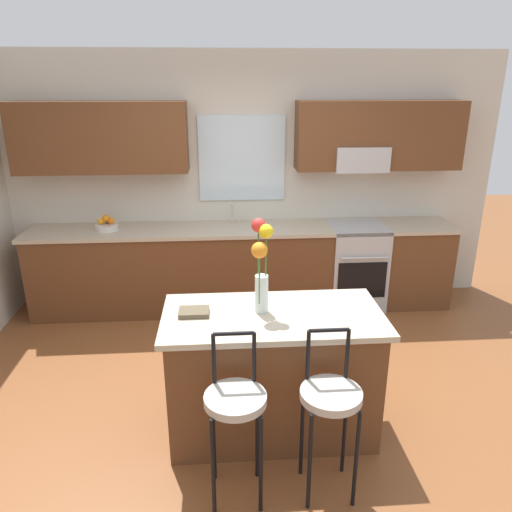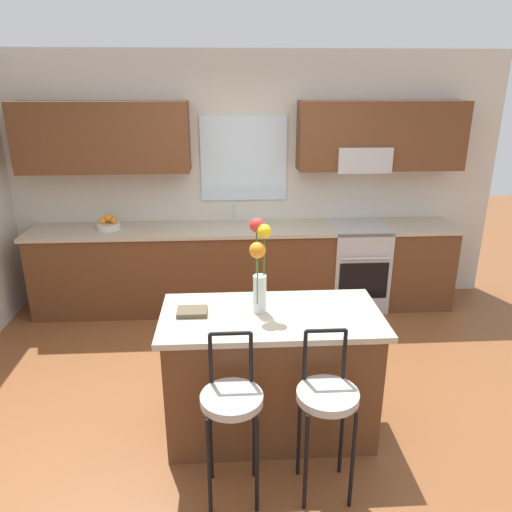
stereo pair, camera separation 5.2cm
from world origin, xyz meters
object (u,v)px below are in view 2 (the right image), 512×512
bar_stool_near (232,406)px  flower_vase (259,263)px  bar_stool_middle (327,402)px  fruit_bowl_oranges (109,224)px  kitchen_island (270,373)px  cookbook (192,312)px  oven_range (357,266)px

bar_stool_near → flower_vase: (0.20, 0.62, 0.64)m
bar_stool_middle → flower_vase: flower_vase is taller
flower_vase → fruit_bowl_oranges: size_ratio=2.65×
kitchen_island → cookbook: (-0.53, 0.03, 0.47)m
bar_stool_near → flower_vase: 0.91m
oven_range → cookbook: (-1.66, -2.02, 0.48)m
cookbook → bar_stool_near: bearing=-67.7°
kitchen_island → flower_vase: (-0.08, 0.04, 0.81)m
cookbook → flower_vase: bearing=1.1°
kitchen_island → cookbook: 0.71m
cookbook → fruit_bowl_oranges: (-1.00, 2.05, 0.04)m
oven_range → fruit_bowl_oranges: 2.71m
oven_range → fruit_bowl_oranges: fruit_bowl_oranges is taller
oven_range → bar_stool_near: bar_stool_near is taller
bar_stool_near → flower_vase: flower_vase is taller
kitchen_island → flower_vase: 0.81m
bar_stool_near → cookbook: bar_stool_near is taller
bar_stool_middle → cookbook: size_ratio=5.21×
bar_stool_middle → cookbook: bar_stool_middle is taller
bar_stool_middle → fruit_bowl_oranges: (-1.80, 2.66, 0.34)m
bar_stool_near → bar_stool_middle: size_ratio=1.00×
bar_stool_middle → cookbook: 1.05m
oven_range → bar_stool_middle: 2.78m
kitchen_island → oven_range: bearing=61.0°
oven_range → bar_stool_near: size_ratio=0.88×
oven_range → flower_vase: size_ratio=1.44×
kitchen_island → fruit_bowl_oranges: 2.63m
bar_stool_near → fruit_bowl_oranges: size_ratio=4.34×
bar_stool_near → fruit_bowl_oranges: bearing=115.2°
kitchen_island → cookbook: size_ratio=7.40×
cookbook → fruit_bowl_oranges: fruit_bowl_oranges is taller
bar_stool_near → fruit_bowl_oranges: 2.96m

